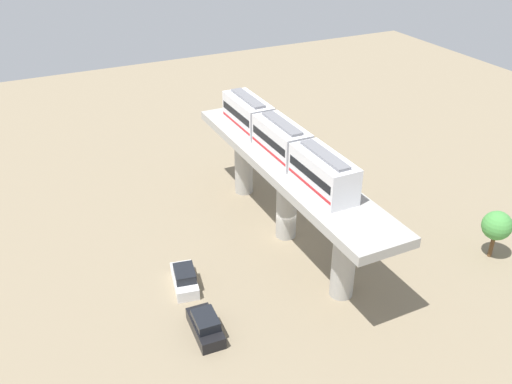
{
  "coord_description": "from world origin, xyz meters",
  "views": [
    {
      "loc": [
        21.46,
        37.7,
        29.52
      ],
      "look_at": [
        2.5,
        -1.27,
        4.69
      ],
      "focal_mm": 38.68,
      "sensor_mm": 36.0,
      "label": 1
    }
  ],
  "objects_px": {
    "parked_car_black": "(206,326)",
    "train": "(281,140)",
    "parked_car_white": "(185,279)",
    "tree_near_viaduct": "(497,226)"
  },
  "relations": [
    {
      "from": "parked_car_white",
      "to": "parked_car_black",
      "type": "distance_m",
      "value": 5.89
    },
    {
      "from": "parked_car_black",
      "to": "parked_car_white",
      "type": "bearing_deg",
      "value": -91.04
    },
    {
      "from": "parked_car_white",
      "to": "tree_near_viaduct",
      "type": "xyz_separation_m",
      "value": [
        -25.93,
        7.98,
        2.48
      ]
    },
    {
      "from": "parked_car_white",
      "to": "parked_car_black",
      "type": "height_order",
      "value": "same"
    },
    {
      "from": "train",
      "to": "parked_car_white",
      "type": "relative_size",
      "value": 4.6
    },
    {
      "from": "train",
      "to": "tree_near_viaduct",
      "type": "height_order",
      "value": "train"
    },
    {
      "from": "parked_car_black",
      "to": "train",
      "type": "bearing_deg",
      "value": -135.56
    },
    {
      "from": "train",
      "to": "parked_car_black",
      "type": "distance_m",
      "value": 17.56
    },
    {
      "from": "train",
      "to": "parked_car_white",
      "type": "bearing_deg",
      "value": 20.66
    },
    {
      "from": "train",
      "to": "parked_car_white",
      "type": "distance_m",
      "value": 14.65
    }
  ]
}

